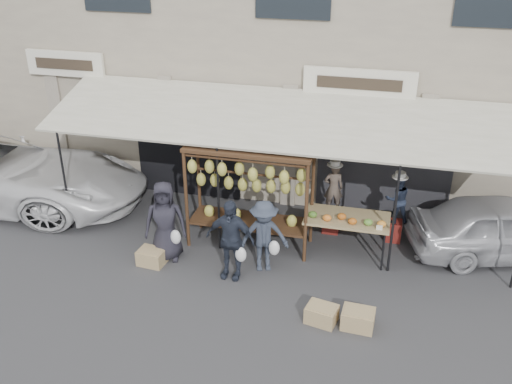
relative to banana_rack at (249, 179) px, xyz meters
The scene contains 16 objects.
ground_plane 2.17m from the banana_rack, 73.39° to the right, with size 90.00×90.00×0.00m, color #2D2D30.
shophouse 5.48m from the banana_rack, 85.13° to the left, with size 24.00×6.15×7.30m.
awning 1.38m from the banana_rack, 62.24° to the left, with size 10.00×2.35×2.92m.
banana_rack is the anchor object (origin of this frame).
produce_table 2.15m from the banana_rack, ahead, with size 1.70×0.90×1.04m.
vendor_left 1.97m from the banana_rack, 31.62° to the left, with size 0.42×0.27×1.15m, color brown.
vendor_right 3.18m from the banana_rack, 17.61° to the left, with size 0.53×0.41×1.08m, color #1D2437.
customer_left 1.89m from the banana_rack, 149.10° to the right, with size 0.84×0.54×1.71m, color black.
customer_mid 1.42m from the banana_rack, 92.76° to the right, with size 0.97×0.40×1.65m, color #252A38.
customer_right 1.26m from the banana_rack, 58.17° to the right, with size 0.97×0.56×1.51m, color #303746.
stool_left 2.32m from the banana_rack, 31.62° to the left, with size 0.35×0.35×0.50m, color maroon.
stool_right 3.40m from the banana_rack, 17.61° to the left, with size 0.33×0.33×0.46m, color maroon.
crate_near_a 3.19m from the banana_rack, 49.28° to the right, with size 0.52×0.40×0.31m, color tan.
crate_near_b 3.58m from the banana_rack, 40.83° to the right, with size 0.55×0.42×0.33m, color tan.
crate_far 2.53m from the banana_rack, 145.29° to the right, with size 0.53×0.40×0.32m, color tan.
sedan 5.30m from the banana_rack, ahead, with size 1.52×3.78×1.29m, color #ACACB2.
Camera 1 is at (2.26, -8.69, 6.48)m, focal length 40.00 mm.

